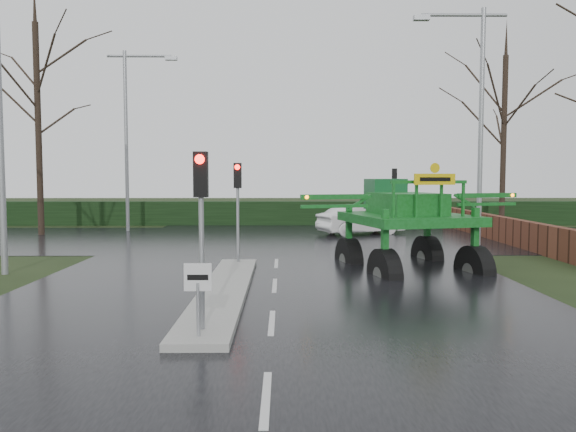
{
  "coord_description": "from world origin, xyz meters",
  "views": [
    {
      "loc": [
        0.24,
        -11.51,
        3.06
      ],
      "look_at": [
        0.37,
        3.59,
        2.0
      ],
      "focal_mm": 35.0,
      "sensor_mm": 36.0,
      "label": 1
    }
  ],
  "objects_px": {
    "keep_left_sign": "(198,288)",
    "street_light_left_far": "(131,124)",
    "street_light_left_near": "(8,81)",
    "white_sedan": "(361,235)",
    "traffic_signal_mid": "(238,191)",
    "traffic_signal_far": "(394,185)",
    "traffic_signal_near": "(201,202)",
    "crop_sprayer": "(382,209)",
    "street_light_right": "(474,106)"
  },
  "relations": [
    {
      "from": "traffic_signal_far",
      "to": "traffic_signal_mid",
      "type": "bearing_deg",
      "value": 58.07
    },
    {
      "from": "keep_left_sign",
      "to": "white_sedan",
      "type": "bearing_deg",
      "value": 73.77
    },
    {
      "from": "traffic_signal_mid",
      "to": "street_light_left_far",
      "type": "bearing_deg",
      "value": 118.86
    },
    {
      "from": "traffic_signal_mid",
      "to": "traffic_signal_far",
      "type": "bearing_deg",
      "value": 58.07
    },
    {
      "from": "traffic_signal_near",
      "to": "white_sedan",
      "type": "bearing_deg",
      "value": 73.38
    },
    {
      "from": "traffic_signal_near",
      "to": "street_light_right",
      "type": "xyz_separation_m",
      "value": [
        9.49,
        13.01,
        3.4
      ]
    },
    {
      "from": "traffic_signal_mid",
      "to": "street_light_right",
      "type": "xyz_separation_m",
      "value": [
        9.49,
        4.51,
        3.4
      ]
    },
    {
      "from": "traffic_signal_near",
      "to": "street_light_left_far",
      "type": "xyz_separation_m",
      "value": [
        -6.89,
        21.01,
        3.4
      ]
    },
    {
      "from": "traffic_signal_mid",
      "to": "crop_sprayer",
      "type": "height_order",
      "value": "crop_sprayer"
    },
    {
      "from": "street_light_right",
      "to": "street_light_left_far",
      "type": "distance_m",
      "value": 18.24
    },
    {
      "from": "street_light_left_near",
      "to": "traffic_signal_mid",
      "type": "bearing_deg",
      "value": 12.21
    },
    {
      "from": "traffic_signal_near",
      "to": "street_light_left_far",
      "type": "height_order",
      "value": "street_light_left_far"
    },
    {
      "from": "street_light_right",
      "to": "crop_sprayer",
      "type": "bearing_deg",
      "value": -127.83
    },
    {
      "from": "traffic_signal_far",
      "to": "white_sedan",
      "type": "height_order",
      "value": "traffic_signal_far"
    },
    {
      "from": "keep_left_sign",
      "to": "street_light_left_far",
      "type": "bearing_deg",
      "value": 107.78
    },
    {
      "from": "keep_left_sign",
      "to": "crop_sprayer",
      "type": "bearing_deg",
      "value": 57.41
    },
    {
      "from": "street_light_left_near",
      "to": "street_light_left_far",
      "type": "distance_m",
      "value": 14.0
    },
    {
      "from": "street_light_right",
      "to": "white_sedan",
      "type": "xyz_separation_m",
      "value": [
        -3.83,
        5.96,
        -5.99
      ]
    },
    {
      "from": "street_light_left_far",
      "to": "white_sedan",
      "type": "bearing_deg",
      "value": -9.23
    },
    {
      "from": "street_light_right",
      "to": "street_light_left_far",
      "type": "relative_size",
      "value": 1.0
    },
    {
      "from": "crop_sprayer",
      "to": "white_sedan",
      "type": "relative_size",
      "value": 1.64
    },
    {
      "from": "traffic_signal_mid",
      "to": "traffic_signal_far",
      "type": "relative_size",
      "value": 1.0
    },
    {
      "from": "keep_left_sign",
      "to": "traffic_signal_mid",
      "type": "bearing_deg",
      "value": 90.0
    },
    {
      "from": "keep_left_sign",
      "to": "traffic_signal_far",
      "type": "xyz_separation_m",
      "value": [
        7.8,
        21.51,
        1.53
      ]
    },
    {
      "from": "traffic_signal_near",
      "to": "street_light_left_far",
      "type": "relative_size",
      "value": 0.35
    },
    {
      "from": "traffic_signal_near",
      "to": "traffic_signal_mid",
      "type": "relative_size",
      "value": 1.0
    },
    {
      "from": "crop_sprayer",
      "to": "white_sedan",
      "type": "xyz_separation_m",
      "value": [
        1.06,
        12.26,
        -2.06
      ]
    },
    {
      "from": "street_light_left_near",
      "to": "street_light_right",
      "type": "distance_m",
      "value": 17.45
    },
    {
      "from": "keep_left_sign",
      "to": "crop_sprayer",
      "type": "distance_m",
      "value": 8.6
    },
    {
      "from": "traffic_signal_mid",
      "to": "street_light_left_near",
      "type": "height_order",
      "value": "street_light_left_near"
    },
    {
      "from": "street_light_left_near",
      "to": "street_light_left_far",
      "type": "xyz_separation_m",
      "value": [
        0.0,
        14.0,
        0.0
      ]
    },
    {
      "from": "street_light_left_far",
      "to": "crop_sprayer",
      "type": "relative_size",
      "value": 1.32
    },
    {
      "from": "keep_left_sign",
      "to": "street_light_left_far",
      "type": "xyz_separation_m",
      "value": [
        -6.89,
        21.5,
        4.93
      ]
    },
    {
      "from": "traffic_signal_far",
      "to": "traffic_signal_near",
      "type": "bearing_deg",
      "value": 69.64
    },
    {
      "from": "street_light_right",
      "to": "crop_sprayer",
      "type": "xyz_separation_m",
      "value": [
        -4.89,
        -6.3,
        -3.93
      ]
    },
    {
      "from": "keep_left_sign",
      "to": "street_light_left_near",
      "type": "height_order",
      "value": "street_light_left_near"
    },
    {
      "from": "traffic_signal_mid",
      "to": "traffic_signal_near",
      "type": "bearing_deg",
      "value": -90.0
    },
    {
      "from": "traffic_signal_far",
      "to": "street_light_left_far",
      "type": "xyz_separation_m",
      "value": [
        -14.69,
        -0.01,
        3.4
      ]
    },
    {
      "from": "traffic_signal_near",
      "to": "white_sedan",
      "type": "xyz_separation_m",
      "value": [
        5.66,
        18.97,
        -2.59
      ]
    },
    {
      "from": "keep_left_sign",
      "to": "traffic_signal_near",
      "type": "distance_m",
      "value": 1.61
    },
    {
      "from": "white_sedan",
      "to": "street_light_left_far",
      "type": "bearing_deg",
      "value": 57.21
    },
    {
      "from": "keep_left_sign",
      "to": "street_light_left_near",
      "type": "bearing_deg",
      "value": 132.59
    },
    {
      "from": "traffic_signal_near",
      "to": "traffic_signal_far",
      "type": "distance_m",
      "value": 22.42
    },
    {
      "from": "crop_sprayer",
      "to": "street_light_right",
      "type": "bearing_deg",
      "value": 38.27
    },
    {
      "from": "street_light_left_near",
      "to": "white_sedan",
      "type": "xyz_separation_m",
      "value": [
        12.56,
        11.96,
        -5.99
      ]
    },
    {
      "from": "traffic_signal_far",
      "to": "crop_sprayer",
      "type": "height_order",
      "value": "crop_sprayer"
    },
    {
      "from": "street_light_right",
      "to": "white_sedan",
      "type": "bearing_deg",
      "value": 122.75
    },
    {
      "from": "traffic_signal_mid",
      "to": "street_light_left_near",
      "type": "xyz_separation_m",
      "value": [
        -6.89,
        -1.49,
        3.4
      ]
    },
    {
      "from": "traffic_signal_near",
      "to": "crop_sprayer",
      "type": "relative_size",
      "value": 0.46
    },
    {
      "from": "traffic_signal_near",
      "to": "keep_left_sign",
      "type": "bearing_deg",
      "value": -90.0
    }
  ]
}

